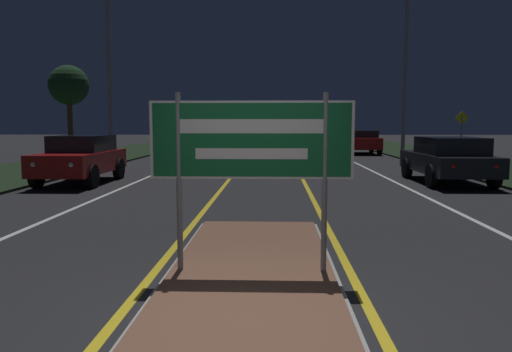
% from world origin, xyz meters
% --- Properties ---
extents(ground_plane, '(160.00, 160.00, 0.00)m').
position_xyz_m(ground_plane, '(0.00, 0.00, 0.00)').
color(ground_plane, '#232326').
extents(median_island, '(2.12, 6.17, 0.10)m').
position_xyz_m(median_island, '(0.00, 1.65, 0.04)').
color(median_island, '#999993').
rests_on(median_island, ground_plane).
extents(verge_left, '(5.00, 100.00, 0.08)m').
position_xyz_m(verge_left, '(-9.50, 20.00, 0.04)').
color(verge_left, black).
rests_on(verge_left, ground_plane).
extents(verge_right, '(5.00, 100.00, 0.08)m').
position_xyz_m(verge_right, '(9.50, 20.00, 0.04)').
color(verge_right, black).
rests_on(verge_right, ground_plane).
extents(centre_line_yellow_left, '(0.12, 70.00, 0.01)m').
position_xyz_m(centre_line_yellow_left, '(-1.25, 25.00, 0.00)').
color(centre_line_yellow_left, gold).
rests_on(centre_line_yellow_left, ground_plane).
extents(centre_line_yellow_right, '(0.12, 70.00, 0.01)m').
position_xyz_m(centre_line_yellow_right, '(1.25, 25.00, 0.00)').
color(centre_line_yellow_right, gold).
rests_on(centre_line_yellow_right, ground_plane).
extents(lane_line_white_left, '(0.12, 70.00, 0.01)m').
position_xyz_m(lane_line_white_left, '(-4.20, 25.00, 0.00)').
color(lane_line_white_left, silver).
rests_on(lane_line_white_left, ground_plane).
extents(lane_line_white_right, '(0.12, 70.00, 0.01)m').
position_xyz_m(lane_line_white_right, '(4.20, 25.00, 0.00)').
color(lane_line_white_right, silver).
rests_on(lane_line_white_right, ground_plane).
extents(edge_line_white_left, '(0.10, 70.00, 0.01)m').
position_xyz_m(edge_line_white_left, '(-7.20, 25.00, 0.00)').
color(edge_line_white_left, silver).
rests_on(edge_line_white_left, ground_plane).
extents(edge_line_white_right, '(0.10, 70.00, 0.01)m').
position_xyz_m(edge_line_white_right, '(7.20, 25.00, 0.00)').
color(edge_line_white_right, silver).
rests_on(edge_line_white_right, ground_plane).
extents(highway_sign, '(2.45, 0.07, 2.17)m').
position_xyz_m(highway_sign, '(0.00, 1.65, 1.62)').
color(highway_sign, gray).
rests_on(highway_sign, median_island).
extents(streetlight_left_near, '(0.61, 0.61, 9.09)m').
position_xyz_m(streetlight_left_near, '(-6.67, 16.70, 6.33)').
color(streetlight_left_near, gray).
rests_on(streetlight_left_near, ground_plane).
extents(streetlight_right_near, '(0.62, 0.62, 10.52)m').
position_xyz_m(streetlight_right_near, '(6.32, 19.36, 7.22)').
color(streetlight_right_near, gray).
rests_on(streetlight_right_near, ground_plane).
extents(car_receding_0, '(2.02, 4.52, 1.47)m').
position_xyz_m(car_receding_0, '(5.80, 11.69, 0.78)').
color(car_receding_0, black).
rests_on(car_receding_0, ground_plane).
extents(car_receding_1, '(1.98, 4.70, 1.46)m').
position_xyz_m(car_receding_1, '(2.43, 18.91, 0.77)').
color(car_receding_1, '#4C514C').
rests_on(car_receding_1, ground_plane).
extents(car_receding_2, '(2.01, 4.17, 1.47)m').
position_xyz_m(car_receding_2, '(5.73, 27.13, 0.78)').
color(car_receding_2, maroon).
rests_on(car_receding_2, ground_plane).
extents(car_receding_3, '(1.92, 4.74, 1.50)m').
position_xyz_m(car_receding_3, '(5.99, 39.10, 0.79)').
color(car_receding_3, black).
rests_on(car_receding_3, ground_plane).
extents(car_approaching_0, '(1.86, 4.13, 1.52)m').
position_xyz_m(car_approaching_0, '(-5.87, 11.26, 0.80)').
color(car_approaching_0, maroon).
rests_on(car_approaching_0, ground_plane).
extents(car_approaching_1, '(1.86, 4.29, 1.49)m').
position_xyz_m(car_approaching_1, '(-2.68, 24.30, 0.79)').
color(car_approaching_1, silver).
rests_on(car_approaching_1, ground_plane).
extents(car_approaching_2, '(2.03, 4.38, 1.34)m').
position_xyz_m(car_approaching_2, '(-2.75, 33.73, 0.71)').
color(car_approaching_2, maroon).
rests_on(car_approaching_2, ground_plane).
extents(warning_sign, '(0.60, 0.06, 2.37)m').
position_xyz_m(warning_sign, '(8.67, 18.44, 1.51)').
color(warning_sign, gray).
rests_on(warning_sign, verge_right).
extents(roadside_palm_left, '(1.85, 1.85, 4.52)m').
position_xyz_m(roadside_palm_left, '(-9.34, 18.92, 3.62)').
color(roadside_palm_left, '#4C3823').
rests_on(roadside_palm_left, verge_left).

